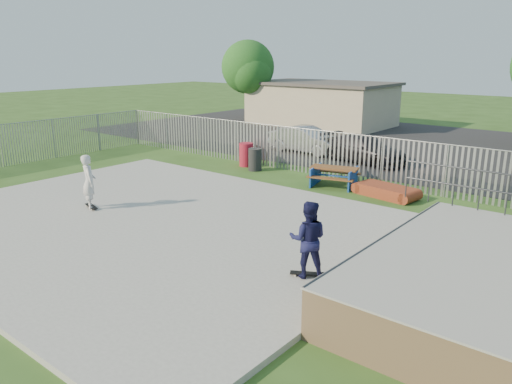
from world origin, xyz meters
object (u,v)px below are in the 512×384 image
Objects in this scene: car_silver at (306,140)px; car_dark at (364,149)px; trash_bin_red at (246,155)px; skater_white at (89,182)px; skater_navy at (308,239)px; funbox at (386,191)px; tree_left at (248,67)px; picnic_table at (334,176)px; trash_bin_grey at (255,159)px.

car_dark is at bearing -91.97° from car_silver.
trash_bin_red is 0.61× the size of skater_white.
skater_navy is at bearing -148.79° from car_dark.
funbox is 0.49× the size of car_dark.
trash_bin_red is 12.76m from skater_navy.
car_dark reaches higher than funbox.
tree_left is (-17.68, 13.01, 4.00)m from funbox.
tree_left is at bearing 56.63° from car_silver.
skater_navy reaches higher than car_silver.
funbox is 8.25m from skater_navy.
skater_white is at bearing 174.55° from car_dark.
skater_navy reaches higher than car_dark.
picnic_table is at bearing -93.72° from skater_white.
tree_left is 23.92m from skater_white.
picnic_table is 20.43m from tree_left.
trash_bin_grey is at bearing -66.67° from skater_white.
skater_navy is (9.26, -8.76, 0.51)m from trash_bin_red.
tree_left is 3.40× the size of skater_navy.
car_silver is at bearing -36.14° from tree_left.
car_silver reaches higher than car_dark.
picnic_table is 9.10m from skater_navy.
trash_bin_grey is 0.23× the size of car_dark.
trash_bin_red is 8.90m from skater_white.
skater_navy is at bearing -44.81° from trash_bin_grey.
trash_bin_grey is at bearing -26.85° from trash_bin_red.
picnic_table is at bearing -134.52° from car_silver.
car_dark is (-1.20, 4.90, 0.27)m from picnic_table.
trash_bin_red is at bearing -60.63° from skater_white.
tree_left reaches higher than trash_bin_red.
trash_bin_red is at bearing 158.05° from picnic_table.
picnic_table is 0.99× the size of funbox.
car_dark is at bearing 56.75° from trash_bin_grey.
tree_left reaches higher than car_silver.
trash_bin_red is at bearing -176.65° from funbox.
picnic_table is at bearing -7.04° from trash_bin_red.
car_dark is 14.04m from skater_navy.
tree_left is at bearing 129.62° from trash_bin_red.
picnic_table is at bearing -157.05° from car_dark.
car_dark reaches higher than picnic_table.
funbox is 2.17× the size of trash_bin_grey.
skater_white reaches higher than car_dark.
skater_white is (-4.63, -8.23, 0.67)m from picnic_table.
trash_bin_red is 0.26× the size of car_silver.
car_silver is at bearing 117.79° from picnic_table.
trash_bin_red is 0.25× the size of car_dark.
skater_navy is (5.25, -13.02, 0.40)m from car_dark.
funbox is at bearing -17.25° from picnic_table.
funbox is 7.57m from trash_bin_red.
trash_bin_red is (-7.52, 0.74, 0.35)m from funbox.
picnic_table is 1.20× the size of skater_white.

